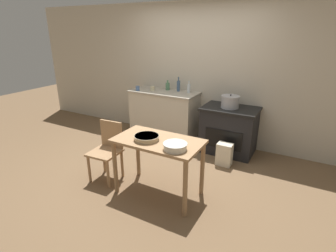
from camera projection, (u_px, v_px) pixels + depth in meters
ground_plane at (155, 171)px, 4.06m from camera, size 14.00×14.00×0.00m
wall_back at (198, 74)px, 4.92m from camera, size 8.00×0.07×2.55m
counter_cabinet at (164, 115)px, 5.19m from camera, size 1.32×0.60×0.95m
stove at (229, 130)px, 4.59m from camera, size 0.93×0.65×0.81m
work_table at (158, 149)px, 3.31m from camera, size 1.11×0.61×0.77m
chair at (107, 149)px, 3.75m from camera, size 0.42×0.42×0.85m
flour_sack at (224, 154)px, 4.19m from camera, size 0.24×0.17×0.37m
stock_pot at (230, 102)px, 4.41m from camera, size 0.31×0.31×0.23m
mixing_bowl_large at (147, 137)px, 3.26m from camera, size 0.32×0.32×0.06m
mixing_bowl_small at (175, 146)px, 2.99m from camera, size 0.28×0.28×0.08m
bottle_far_left at (168, 86)px, 5.11m from camera, size 0.08×0.08×0.19m
bottle_left at (189, 88)px, 4.86m from camera, size 0.06×0.06×0.23m
bottle_mid_left at (178, 86)px, 5.00m from camera, size 0.06×0.06×0.27m
cup_center_left at (152, 89)px, 5.07m from camera, size 0.09×0.09×0.08m
cup_center at (138, 88)px, 5.07m from camera, size 0.08×0.08×0.09m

